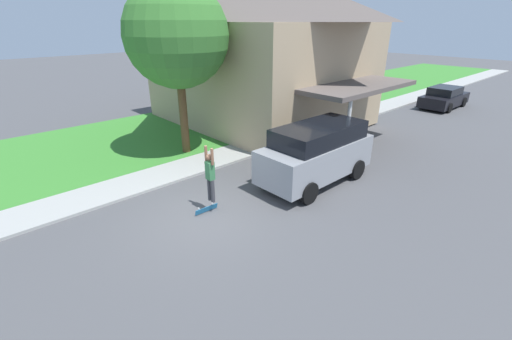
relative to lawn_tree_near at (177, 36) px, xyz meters
name	(u,v)px	position (x,y,z in m)	size (l,w,h in m)	color
ground_plane	(205,216)	(5.19, -2.59, -5.09)	(120.00, 120.00, 0.00)	#49494C
lawn	(211,125)	(-2.81, 3.41, -5.05)	(10.00, 80.00, 0.08)	#387F2D
sidewalk	(263,144)	(1.59, 3.41, -5.04)	(1.80, 80.00, 0.10)	#9E9E99
house	(260,45)	(-1.92, 6.49, -0.71)	(13.72, 9.70, 8.32)	tan
lawn_tree_near	(177,36)	(0.00, 0.00, 0.00)	(4.29, 4.29, 7.18)	brown
lawn_tree_far	(311,34)	(0.93, 7.42, -0.07)	(3.60, 3.60, 6.77)	brown
suv_parked	(316,152)	(5.97, 1.93, -3.90)	(2.06, 4.68, 2.22)	gray
car_down_street	(444,98)	(4.43, 18.18, -4.40)	(1.99, 4.41, 1.45)	black
skateboarder	(210,174)	(5.13, -2.25, -3.78)	(0.41, 0.21, 1.81)	#38383D
skateboard	(206,209)	(5.08, -2.44, -4.97)	(0.15, 0.82, 0.23)	#236B99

